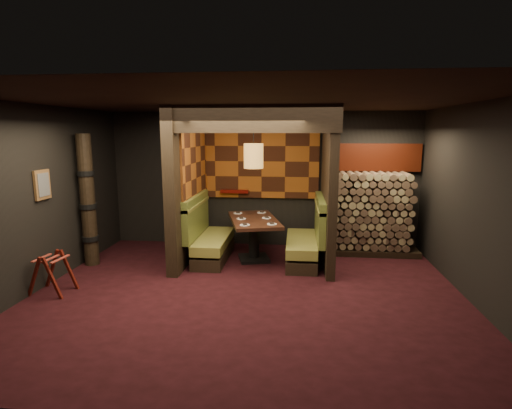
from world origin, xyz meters
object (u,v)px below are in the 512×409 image
object	(u,v)px
pendant_lamp	(254,156)
firewood_stack	(375,214)
luggage_rack	(52,272)
booth_bench_left	(208,239)
dining_table	(254,231)
booth_bench_right	(307,241)
totem_column	(88,201)

from	to	relation	value
pendant_lamp	firewood_stack	xyz separation A→B (m)	(2.36, 0.74, -1.18)
pendant_lamp	luggage_rack	distance (m)	3.81
booth_bench_left	dining_table	world-z (taller)	booth_bench_left
luggage_rack	firewood_stack	xyz separation A→B (m)	(5.25, 2.59, 0.49)
booth_bench_right	pendant_lamp	xyz separation A→B (m)	(-1.01, -0.04, 1.60)
booth_bench_right	booth_bench_left	bearing A→B (deg)	180.00
booth_bench_left	luggage_rack	world-z (taller)	booth_bench_left
dining_table	totem_column	bearing A→B (deg)	-169.42
totem_column	pendant_lamp	bearing A→B (deg)	9.65
dining_table	totem_column	world-z (taller)	totem_column
dining_table	firewood_stack	distance (m)	2.47
luggage_rack	dining_table	bearing A→B (deg)	33.20
dining_table	firewood_stack	bearing A→B (deg)	16.39
firewood_stack	totem_column	bearing A→B (deg)	-166.81
dining_table	firewood_stack	xyz separation A→B (m)	(2.36, 0.69, 0.24)
booth_bench_right	firewood_stack	distance (m)	1.58
booth_bench_left	firewood_stack	world-z (taller)	firewood_stack
dining_table	pendant_lamp	distance (m)	1.42
booth_bench_right	totem_column	bearing A→B (deg)	-172.14
pendant_lamp	luggage_rack	size ratio (longest dim) A/B	1.62
pendant_lamp	totem_column	size ratio (longest dim) A/B	0.45
dining_table	luggage_rack	xyz separation A→B (m)	(-2.89, -1.89, -0.25)
pendant_lamp	totem_column	world-z (taller)	pendant_lamp
totem_column	firewood_stack	bearing A→B (deg)	13.19
firewood_stack	booth_bench_left	bearing A→B (deg)	-167.83
booth_bench_left	pendant_lamp	distance (m)	1.83
booth_bench_right	luggage_rack	size ratio (longest dim) A/B	2.40
booth_bench_left	pendant_lamp	world-z (taller)	pendant_lamp
dining_table	totem_column	size ratio (longest dim) A/B	0.71
booth_bench_left	dining_table	xyz separation A→B (m)	(0.88, 0.01, 0.18)
booth_bench_left	booth_bench_right	world-z (taller)	same
dining_table	luggage_rack	world-z (taller)	dining_table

